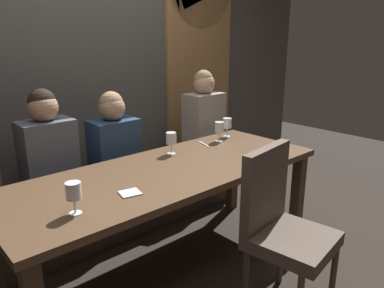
{
  "coord_description": "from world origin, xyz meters",
  "views": [
    {
      "loc": [
        -1.41,
        -1.79,
        1.58
      ],
      "look_at": [
        0.27,
        0.07,
        0.84
      ],
      "focal_mm": 34.33,
      "sensor_mm": 36.0,
      "label": 1
    }
  ],
  "objects_px": {
    "diner_bearded": "(48,149)",
    "diner_far_end": "(114,141)",
    "banquette_bench": "(118,205)",
    "wine_glass_far_left": "(73,192)",
    "wine_glass_end_left": "(227,124)",
    "wine_glass_end_right": "(171,139)",
    "wine_glass_center_front": "(219,128)",
    "fork_on_table": "(204,144)",
    "diner_near_end": "(204,116)",
    "dining_table": "(169,181)",
    "chair_near_side": "(281,221)"
  },
  "relations": [
    {
      "from": "diner_far_end",
      "to": "wine_glass_end_right",
      "type": "bearing_deg",
      "value": -62.67
    },
    {
      "from": "diner_bearded",
      "to": "wine_glass_far_left",
      "type": "height_order",
      "value": "diner_bearded"
    },
    {
      "from": "diner_near_end",
      "to": "wine_glass_end_right",
      "type": "bearing_deg",
      "value": -149.15
    },
    {
      "from": "diner_near_end",
      "to": "wine_glass_far_left",
      "type": "height_order",
      "value": "diner_near_end"
    },
    {
      "from": "banquette_bench",
      "to": "wine_glass_center_front",
      "type": "relative_size",
      "value": 15.24
    },
    {
      "from": "chair_near_side",
      "to": "diner_near_end",
      "type": "relative_size",
      "value": 1.18
    },
    {
      "from": "banquette_bench",
      "to": "diner_bearded",
      "type": "relative_size",
      "value": 3.14
    },
    {
      "from": "dining_table",
      "to": "fork_on_table",
      "type": "relative_size",
      "value": 12.94
    },
    {
      "from": "banquette_bench",
      "to": "diner_bearded",
      "type": "height_order",
      "value": "diner_bearded"
    },
    {
      "from": "diner_near_end",
      "to": "wine_glass_center_front",
      "type": "xyz_separation_m",
      "value": [
        -0.26,
        -0.46,
        0.01
      ]
    },
    {
      "from": "wine_glass_end_left",
      "to": "diner_bearded",
      "type": "bearing_deg",
      "value": 163.59
    },
    {
      "from": "diner_near_end",
      "to": "fork_on_table",
      "type": "relative_size",
      "value": 4.88
    },
    {
      "from": "banquette_bench",
      "to": "wine_glass_far_left",
      "type": "distance_m",
      "value": 1.31
    },
    {
      "from": "dining_table",
      "to": "wine_glass_center_front",
      "type": "xyz_separation_m",
      "value": [
        0.72,
        0.24,
        0.2
      ]
    },
    {
      "from": "wine_glass_end_right",
      "to": "wine_glass_center_front",
      "type": "bearing_deg",
      "value": 0.09
    },
    {
      "from": "chair_near_side",
      "to": "diner_bearded",
      "type": "height_order",
      "value": "diner_bearded"
    },
    {
      "from": "diner_bearded",
      "to": "wine_glass_end_left",
      "type": "bearing_deg",
      "value": -16.41
    },
    {
      "from": "wine_glass_center_front",
      "to": "wine_glass_end_right",
      "type": "bearing_deg",
      "value": -179.91
    },
    {
      "from": "dining_table",
      "to": "wine_glass_end_right",
      "type": "xyz_separation_m",
      "value": [
        0.21,
        0.24,
        0.2
      ]
    },
    {
      "from": "diner_near_end",
      "to": "wine_glass_end_right",
      "type": "relative_size",
      "value": 5.06
    },
    {
      "from": "dining_table",
      "to": "wine_glass_end_left",
      "type": "distance_m",
      "value": 0.95
    },
    {
      "from": "dining_table",
      "to": "wine_glass_far_left",
      "type": "xyz_separation_m",
      "value": [
        -0.74,
        -0.19,
        0.2
      ]
    },
    {
      "from": "diner_bearded",
      "to": "wine_glass_far_left",
      "type": "bearing_deg",
      "value": -103.88
    },
    {
      "from": "diner_bearded",
      "to": "fork_on_table",
      "type": "bearing_deg",
      "value": -22.49
    },
    {
      "from": "dining_table",
      "to": "fork_on_table",
      "type": "xyz_separation_m",
      "value": [
        0.56,
        0.25,
        0.09
      ]
    },
    {
      "from": "wine_glass_end_left",
      "to": "wine_glass_far_left",
      "type": "height_order",
      "value": "same"
    },
    {
      "from": "chair_near_side",
      "to": "diner_near_end",
      "type": "distance_m",
      "value": 1.63
    },
    {
      "from": "wine_glass_center_front",
      "to": "wine_glass_end_left",
      "type": "relative_size",
      "value": 1.0
    },
    {
      "from": "dining_table",
      "to": "wine_glass_end_right",
      "type": "relative_size",
      "value": 13.41
    },
    {
      "from": "diner_far_end",
      "to": "wine_glass_center_front",
      "type": "relative_size",
      "value": 4.45
    },
    {
      "from": "chair_near_side",
      "to": "dining_table",
      "type": "bearing_deg",
      "value": 108.69
    },
    {
      "from": "chair_near_side",
      "to": "diner_far_end",
      "type": "xyz_separation_m",
      "value": [
        -0.26,
        1.39,
        0.23
      ]
    },
    {
      "from": "diner_far_end",
      "to": "wine_glass_end_right",
      "type": "xyz_separation_m",
      "value": [
        0.23,
        -0.44,
        0.06
      ]
    },
    {
      "from": "chair_near_side",
      "to": "wine_glass_center_front",
      "type": "bearing_deg",
      "value": 63.38
    },
    {
      "from": "diner_bearded",
      "to": "diner_far_end",
      "type": "height_order",
      "value": "diner_bearded"
    },
    {
      "from": "wine_glass_center_front",
      "to": "banquette_bench",
      "type": "bearing_deg",
      "value": 147.45
    },
    {
      "from": "wine_glass_far_left",
      "to": "fork_on_table",
      "type": "distance_m",
      "value": 1.38
    },
    {
      "from": "diner_bearded",
      "to": "wine_glass_center_front",
      "type": "relative_size",
      "value": 4.85
    },
    {
      "from": "dining_table",
      "to": "diner_bearded",
      "type": "xyz_separation_m",
      "value": [
        -0.52,
        0.7,
        0.17
      ]
    },
    {
      "from": "banquette_bench",
      "to": "chair_near_side",
      "type": "distance_m",
      "value": 1.48
    },
    {
      "from": "diner_far_end",
      "to": "wine_glass_far_left",
      "type": "bearing_deg",
      "value": -130.16
    },
    {
      "from": "wine_glass_end_left",
      "to": "wine_glass_far_left",
      "type": "bearing_deg",
      "value": -163.47
    },
    {
      "from": "wine_glass_end_left",
      "to": "fork_on_table",
      "type": "bearing_deg",
      "value": -173.32
    },
    {
      "from": "chair_near_side",
      "to": "wine_glass_center_front",
      "type": "distance_m",
      "value": 1.11
    },
    {
      "from": "wine_glass_end_left",
      "to": "wine_glass_end_right",
      "type": "relative_size",
      "value": 1.0
    },
    {
      "from": "chair_near_side",
      "to": "diner_far_end",
      "type": "height_order",
      "value": "diner_far_end"
    },
    {
      "from": "wine_glass_center_front",
      "to": "wine_glass_end_right",
      "type": "relative_size",
      "value": 1.0
    },
    {
      "from": "diner_far_end",
      "to": "dining_table",
      "type": "bearing_deg",
      "value": -89.03
    },
    {
      "from": "diner_far_end",
      "to": "wine_glass_center_front",
      "type": "distance_m",
      "value": 0.86
    },
    {
      "from": "diner_far_end",
      "to": "fork_on_table",
      "type": "relative_size",
      "value": 4.29
    }
  ]
}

